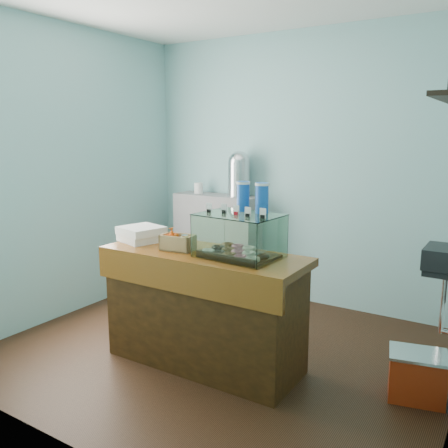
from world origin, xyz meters
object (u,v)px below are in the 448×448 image
Objects in this scene: display_case at (241,233)px; counter at (204,308)px; coffee_urn at (239,173)px; red_cooler at (417,376)px.

counter is at bearing -165.16° from display_case.
counter is at bearing -68.65° from coffee_urn.
red_cooler is (1.51, 0.35, -0.29)m from counter.
counter is 2.64× the size of display_case.
coffee_urn is 1.15× the size of red_cooler.
coffee_urn is at bearing 125.43° from display_case.
counter is 3.25× the size of coffee_urn.
display_case is (0.30, 0.05, 0.62)m from counter.
counter is 1.58m from red_cooler.
display_case is at bearing 10.37° from counter.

